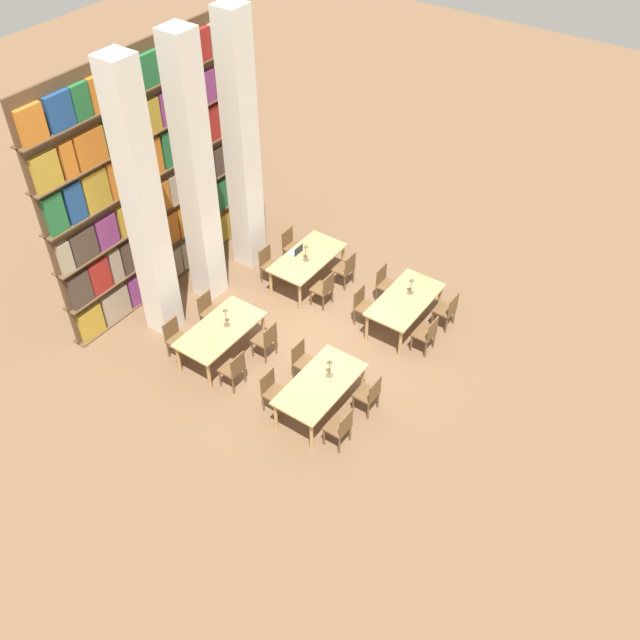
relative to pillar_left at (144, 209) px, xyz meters
name	(u,v)px	position (x,y,z in m)	size (l,w,h in m)	color
ground_plane	(315,341)	(1.45, -2.96, -3.00)	(40.00, 40.00, 0.00)	brown
bookshelf_bank	(161,176)	(1.46, 1.06, -0.36)	(5.99, 0.35, 5.50)	brown
pillar_left	(144,209)	(0.00, 0.00, 0.00)	(0.57, 0.57, 6.00)	silver
pillar_center	(196,176)	(1.45, 0.00, 0.00)	(0.57, 0.57, 6.00)	silver
pillar_right	(242,148)	(2.91, 0.00, 0.00)	(0.57, 0.57, 6.00)	silver
reading_table_0	(320,386)	(-0.05, -4.15, -2.34)	(1.88, 0.98, 0.74)	tan
chair_0	(340,427)	(-0.52, -4.93, -2.52)	(0.42, 0.40, 0.88)	brown
chair_1	(273,390)	(-0.52, -3.38, -2.52)	(0.42, 0.40, 0.88)	brown
chair_2	(369,394)	(0.46, -4.93, -2.52)	(0.42, 0.40, 0.88)	brown
chair_3	(303,360)	(0.46, -3.38, -2.52)	(0.42, 0.40, 0.88)	brown
desk_lamp_0	(329,365)	(0.22, -4.18, -1.98)	(0.14, 0.14, 0.41)	brown
reading_table_1	(405,302)	(2.98, -4.24, -2.34)	(1.88, 0.98, 0.74)	tan
chair_4	(427,333)	(2.55, -5.01, -2.52)	(0.42, 0.40, 0.88)	brown
chair_5	(364,305)	(2.55, -3.47, -2.52)	(0.42, 0.40, 0.88)	brown
chair_6	(447,310)	(3.47, -5.01, -2.52)	(0.42, 0.40, 0.88)	brown
chair_7	(385,283)	(3.47, -3.47, -2.52)	(0.42, 0.40, 0.88)	brown
desk_lamp_1	(411,283)	(3.21, -4.22, -2.00)	(0.14, 0.14, 0.39)	brown
reading_table_2	(220,332)	(0.01, -1.63, -2.34)	(1.88, 0.98, 0.74)	tan
chair_8	(234,369)	(-0.51, -2.40, -2.52)	(0.42, 0.40, 0.88)	brown
chair_9	(176,337)	(-0.51, -0.86, -2.52)	(0.42, 0.40, 0.88)	brown
chair_10	(266,339)	(0.51, -2.40, -2.52)	(0.42, 0.40, 0.88)	brown
chair_11	(209,311)	(0.51, -0.86, -2.52)	(0.42, 0.40, 0.88)	brown
desk_lamp_2	(226,314)	(0.17, -1.67, -1.96)	(0.14, 0.14, 0.45)	brown
reading_table_3	(307,259)	(2.98, -1.67, -2.34)	(1.88, 0.98, 0.74)	tan
chair_12	(324,288)	(2.53, -2.44, -2.52)	(0.42, 0.40, 0.88)	brown
chair_13	(269,264)	(2.53, -0.90, -2.52)	(0.42, 0.40, 0.88)	brown
chair_14	(346,269)	(3.40, -2.44, -2.52)	(0.42, 0.40, 0.88)	brown
chair_15	(292,246)	(3.40, -0.90, -2.52)	(0.42, 0.40, 0.88)	brown
desk_lamp_3	(306,250)	(2.86, -1.72, -1.97)	(0.14, 0.14, 0.43)	brown
laptop	(296,252)	(2.94, -1.38, -2.22)	(0.32, 0.22, 0.21)	silver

